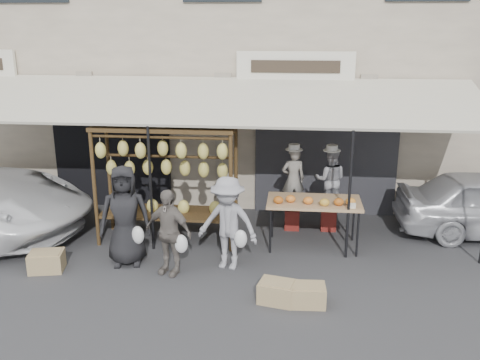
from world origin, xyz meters
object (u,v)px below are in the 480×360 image
object	(u,v)px
banana_rack	(165,162)
customer_left	(125,216)
produce_table	(314,203)
vendor_left	(293,179)
customer_right	(228,223)
crate_near_b	(308,295)
customer_mid	(168,232)
crate_far	(47,261)
crate_near_a	(277,292)
vendor_right	(330,180)

from	to	relation	value
banana_rack	customer_left	distance (m)	1.34
produce_table	vendor_left	world-z (taller)	vendor_left
customer_right	crate_near_b	world-z (taller)	customer_right
customer_mid	customer_right	xyz separation A→B (m)	(0.94, 0.31, 0.07)
customer_mid	crate_far	size ratio (longest dim) A/B	2.66
vendor_left	customer_mid	xyz separation A→B (m)	(-2.00, -2.19, -0.31)
crate_near_a	customer_mid	bearing A→B (deg)	156.93
customer_left	banana_rack	bearing A→B (deg)	53.54
customer_left	crate_far	bearing A→B (deg)	-173.33
produce_table	customer_right	xyz separation A→B (m)	(-1.45, -0.99, -0.07)
customer_right	crate_near_a	xyz separation A→B (m)	(0.88, -1.08, -0.64)
banana_rack	customer_mid	xyz separation A→B (m)	(0.34, -1.33, -0.83)
banana_rack	vendor_right	size ratio (longest dim) A/B	2.08
vendor_right	customer_left	size ratio (longest dim) A/B	0.71
customer_left	customer_mid	distance (m)	0.87
banana_rack	crate_near_a	bearing A→B (deg)	-44.32
banana_rack	customer_right	xyz separation A→B (m)	(1.28, -1.03, -0.76)
crate_far	crate_near_a	bearing A→B (deg)	-9.25
customer_right	crate_near_a	bearing A→B (deg)	-38.30
crate_near_a	crate_far	xyz separation A→B (m)	(-3.89, 0.63, 0.01)
vendor_right	crate_far	distance (m)	5.43
produce_table	vendor_left	distance (m)	0.99
vendor_left	customer_right	bearing A→B (deg)	47.33
customer_right	crate_far	xyz separation A→B (m)	(-3.02, -0.45, -0.64)
customer_left	customer_right	world-z (taller)	customer_left
vendor_right	customer_right	world-z (taller)	vendor_right
produce_table	customer_right	bearing A→B (deg)	-145.74
banana_rack	vendor_left	xyz separation A→B (m)	(2.34, 0.86, -0.52)
customer_mid	customer_left	bearing A→B (deg)	-179.97
customer_mid	produce_table	bearing A→B (deg)	47.90
crate_near_b	vendor_right	bearing A→B (deg)	81.49
vendor_left	banana_rack	bearing A→B (deg)	6.81
crate_far	produce_table	bearing A→B (deg)	17.83
crate_far	vendor_left	bearing A→B (deg)	29.75
vendor_left	customer_right	distance (m)	2.17
crate_near_b	customer_right	bearing A→B (deg)	139.96
crate_near_a	vendor_right	bearing A→B (deg)	73.13
produce_table	crate_far	xyz separation A→B (m)	(-4.47, -1.44, -0.71)
vendor_left	crate_near_a	world-z (taller)	vendor_left
customer_right	crate_near_a	distance (m)	1.53
produce_table	customer_left	xyz separation A→B (m)	(-3.21, -1.01, 0.00)
customer_left	crate_far	world-z (taller)	customer_left
banana_rack	produce_table	world-z (taller)	banana_rack
crate_far	customer_mid	bearing A→B (deg)	3.90
customer_left	vendor_left	bearing A→B (deg)	21.98
vendor_right	crate_far	size ratio (longest dim) A/B	2.28
vendor_right	banana_rack	bearing A→B (deg)	21.78
customer_left	crate_near_a	xyz separation A→B (m)	(2.63, -1.06, -0.72)
crate_near_a	crate_near_b	xyz separation A→B (m)	(0.46, -0.04, -0.01)
crate_near_a	customer_right	bearing A→B (deg)	129.03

